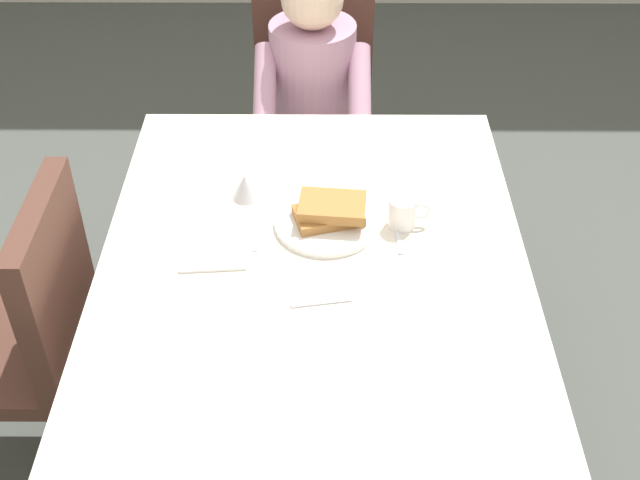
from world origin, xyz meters
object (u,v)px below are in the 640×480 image
(syrup_pitcher, at_px, (245,187))
(chair_left_side, at_px, (29,326))
(dining_table_main, at_px, (314,294))
(diner_person, at_px, (313,93))
(chair_diner, at_px, (313,105))
(breakfast_stack, at_px, (330,210))
(knife_right_of_plate, at_px, (397,230))
(spoon_near_edge, at_px, (321,302))
(plate_breakfast, at_px, (326,223))
(fork_left_of_plate, at_px, (255,229))
(cup_coffee, at_px, (403,212))

(syrup_pitcher, bearing_deg, chair_left_side, -152.54)
(dining_table_main, relative_size, syrup_pitcher, 19.05)
(diner_person, relative_size, chair_left_side, 1.20)
(chair_diner, distance_m, breakfast_stack, 1.02)
(chair_left_side, height_order, breakfast_stack, chair_left_side)
(knife_right_of_plate, bearing_deg, chair_diner, 11.77)
(dining_table_main, distance_m, knife_right_of_plate, 0.29)
(spoon_near_edge, bearing_deg, dining_table_main, 89.46)
(plate_breakfast, height_order, fork_left_of_plate, plate_breakfast)
(diner_person, distance_m, fork_left_of_plate, 0.87)
(fork_left_of_plate, bearing_deg, dining_table_main, -137.06)
(chair_left_side, xyz_separation_m, plate_breakfast, (0.80, 0.17, 0.22))
(syrup_pitcher, bearing_deg, cup_coffee, -15.76)
(chair_diner, xyz_separation_m, diner_person, (-0.00, -0.16, 0.14))
(dining_table_main, distance_m, plate_breakfast, 0.20)
(dining_table_main, distance_m, spoon_near_edge, 0.16)
(chair_diner, height_order, knife_right_of_plate, chair_diner)
(dining_table_main, xyz_separation_m, fork_left_of_plate, (-0.16, 0.15, 0.09))
(fork_left_of_plate, bearing_deg, chair_left_side, 101.58)
(knife_right_of_plate, bearing_deg, breakfast_stack, 79.72)
(chair_diner, distance_m, diner_person, 0.21)
(chair_left_side, relative_size, breakfast_stack, 4.56)
(dining_table_main, relative_size, cup_coffee, 13.49)
(chair_diner, bearing_deg, dining_table_main, 90.70)
(knife_right_of_plate, bearing_deg, diner_person, 14.05)
(plate_breakfast, relative_size, breakfast_stack, 1.37)
(diner_person, xyz_separation_m, spoon_near_edge, (0.03, -1.14, 0.07))
(dining_table_main, xyz_separation_m, knife_right_of_plate, (0.22, 0.15, 0.09))
(breakfast_stack, bearing_deg, fork_left_of_plate, -172.01)
(diner_person, relative_size, spoon_near_edge, 7.47)
(chair_diner, bearing_deg, plate_breakfast, 92.70)
(chair_left_side, xyz_separation_m, cup_coffee, (1.01, 0.18, 0.25))
(syrup_pitcher, distance_m, fork_left_of_plate, 0.15)
(syrup_pitcher, height_order, knife_right_of_plate, syrup_pitcher)
(fork_left_of_plate, relative_size, knife_right_of_plate, 0.90)
(breakfast_stack, bearing_deg, diner_person, 93.96)
(dining_table_main, bearing_deg, breakfast_stack, 76.69)
(breakfast_stack, relative_size, syrup_pitcher, 2.55)
(cup_coffee, xyz_separation_m, knife_right_of_plate, (-0.02, -0.02, -0.04))
(chair_left_side, relative_size, spoon_near_edge, 6.20)
(chair_diner, height_order, fork_left_of_plate, chair_diner)
(dining_table_main, height_order, cup_coffee, cup_coffee)
(chair_diner, xyz_separation_m, chair_left_side, (-0.76, -1.17, 0.00))
(chair_diner, relative_size, diner_person, 0.83)
(plate_breakfast, height_order, knife_right_of_plate, plate_breakfast)
(cup_coffee, bearing_deg, syrup_pitcher, 164.24)
(breakfast_stack, bearing_deg, knife_right_of_plate, -8.91)
(breakfast_stack, bearing_deg, cup_coffee, -1.31)
(chair_diner, height_order, breakfast_stack, chair_diner)
(dining_table_main, distance_m, chair_diner, 1.18)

